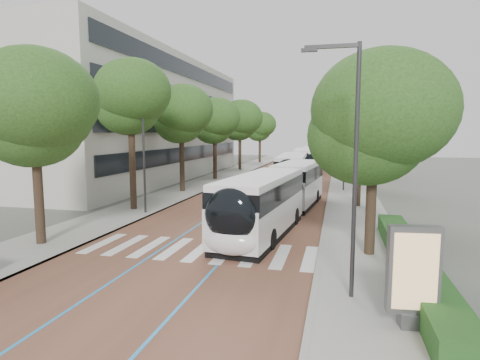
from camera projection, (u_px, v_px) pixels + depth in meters
name	position (u px, v px, depth m)	size (l,w,h in m)	color
ground	(188.00, 257.00, 17.50)	(160.00, 160.00, 0.00)	#51544C
road	(292.00, 171.00, 56.08)	(11.00, 140.00, 0.02)	brown
sidewalk_left	(240.00, 170.00, 57.85)	(4.00, 140.00, 0.12)	gray
sidewalk_right	(347.00, 172.00, 54.29)	(4.00, 140.00, 0.12)	gray
kerb_left	(253.00, 170.00, 57.40)	(0.20, 140.00, 0.14)	gray
kerb_right	(333.00, 172.00, 54.74)	(0.20, 140.00, 0.14)	gray
zebra_crossing	(200.00, 250.00, 18.42)	(10.55, 3.60, 0.01)	silver
lane_line_left	(280.00, 171.00, 56.45)	(0.12, 126.00, 0.01)	#2887CB
lane_line_right	(303.00, 172.00, 55.70)	(0.12, 126.00, 0.01)	#2887CB
office_building	(120.00, 119.00, 48.30)	(18.11, 40.00, 14.00)	#9C9991
hedge	(412.00, 261.00, 15.29)	(1.20, 14.00, 0.80)	#1E4A19
streetlight_near	(350.00, 151.00, 12.47)	(1.82, 0.20, 8.00)	#303032
streetlight_far	(343.00, 139.00, 36.58)	(1.82, 0.20, 8.00)	#303032
lamp_post_left	(144.00, 152.00, 26.18)	(0.14, 0.14, 8.00)	#303032
trees_left	(208.00, 121.00, 43.12)	(6.01, 60.47, 9.74)	black
trees_right	(357.00, 126.00, 33.58)	(5.92, 47.47, 8.59)	black
lead_bus	(279.00, 195.00, 24.50)	(4.32, 18.55, 3.20)	black
bus_queued_0	(292.00, 171.00, 39.97)	(3.08, 12.50, 3.20)	silver
bus_queued_1	(304.00, 161.00, 52.98)	(3.22, 12.52, 3.20)	silver
bus_queued_2	(313.00, 156.00, 65.34)	(2.79, 12.45, 3.20)	silver
ad_panel	(413.00, 275.00, 10.77)	(1.39, 0.59, 2.82)	#59595B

